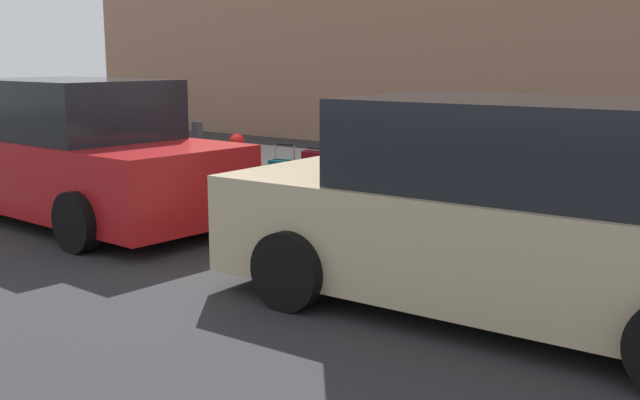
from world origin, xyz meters
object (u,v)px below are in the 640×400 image
at_px(suitcase_silver_1, 446,189).
at_px(suitcase_olive_0, 491,198).
at_px(suitcase_black_3, 358,178).
at_px(parked_car_beige_0, 511,216).
at_px(bollard_post, 198,155).
at_px(suitcase_maroon_4, 320,177).
at_px(suitcase_teal_5, 285,179).
at_px(parked_car_red_1, 73,155).
at_px(suitcase_red_2, 403,189).
at_px(fire_hydrant, 237,161).
at_px(parking_meter, 607,159).

bearing_deg(suitcase_silver_1, suitcase_olive_0, 176.39).
xyz_separation_m(suitcase_black_3, parked_car_beige_0, (-2.98, 2.16, 0.27)).
height_order(suitcase_black_3, bollard_post, suitcase_black_3).
xyz_separation_m(suitcase_maroon_4, suitcase_teal_5, (0.56, 0.04, -0.07)).
relative_size(bollard_post, parked_car_beige_0, 0.20).
height_order(suitcase_silver_1, suitcase_maroon_4, suitcase_silver_1).
distance_m(suitcase_silver_1, parked_car_red_1, 4.53).
distance_m(suitcase_red_2, suitcase_maroon_4, 1.21).
distance_m(suitcase_silver_1, suitcase_teal_5, 2.37).
bearing_deg(parked_car_red_1, suitcase_teal_5, -127.15).
distance_m(suitcase_red_2, fire_hydrant, 2.70).
xyz_separation_m(suitcase_red_2, parked_car_red_1, (3.36, 2.23, 0.36)).
bearing_deg(suitcase_silver_1, suitcase_maroon_4, 0.66).
height_order(suitcase_red_2, suitcase_maroon_4, suitcase_red_2).
height_order(suitcase_olive_0, suitcase_red_2, suitcase_olive_0).
bearing_deg(parked_car_red_1, suitcase_silver_1, -151.26).
bearing_deg(fire_hydrant, suitcase_teal_5, 175.80).
bearing_deg(suitcase_silver_1, suitcase_black_3, 0.72).
bearing_deg(fire_hydrant, suitcase_black_3, 179.39).
height_order(fire_hydrant, bollard_post, bollard_post).
height_order(suitcase_olive_0, parking_meter, parking_meter).
relative_size(suitcase_olive_0, suitcase_black_3, 0.95).
relative_size(suitcase_teal_5, parked_car_red_1, 0.16).
xyz_separation_m(suitcase_teal_5, parked_car_red_1, (1.60, 2.11, 0.40)).
distance_m(suitcase_silver_1, suitcase_red_2, 0.61).
xyz_separation_m(fire_hydrant, bollard_post, (0.64, 0.15, 0.06)).
height_order(suitcase_olive_0, suitcase_teal_5, suitcase_olive_0).
distance_m(suitcase_black_3, parked_car_beige_0, 3.69).
distance_m(suitcase_olive_0, bollard_post, 4.51).
bearing_deg(suitcase_red_2, suitcase_olive_0, 175.55).
bearing_deg(suitcase_olive_0, suitcase_silver_1, -3.61).
xyz_separation_m(bollard_post, parked_car_beige_0, (-5.71, 2.03, 0.17)).
bearing_deg(parked_car_red_1, suitcase_red_2, -146.45).
distance_m(suitcase_olive_0, suitcase_red_2, 1.18).
bearing_deg(parked_car_beige_0, fire_hydrant, -23.30).
distance_m(suitcase_olive_0, parked_car_beige_0, 2.47).
xyz_separation_m(suitcase_olive_0, suitcase_silver_1, (0.58, -0.04, 0.02)).
xyz_separation_m(bollard_post, parked_car_red_1, (0.03, 2.03, 0.19)).
xyz_separation_m(suitcase_black_3, parked_car_red_1, (2.76, 2.16, 0.28)).
height_order(parking_meter, parked_car_beige_0, parked_car_beige_0).
bearing_deg(parking_meter, bollard_post, 4.06).
distance_m(suitcase_olive_0, parking_meter, 1.26).
height_order(suitcase_red_2, parked_car_red_1, parked_car_red_1).
bearing_deg(suitcase_silver_1, suitcase_teal_5, 1.49).
height_order(fire_hydrant, parked_car_red_1, parked_car_red_1).
distance_m(suitcase_olive_0, parked_car_red_1, 5.03).
bearing_deg(suitcase_olive_0, suitcase_teal_5, 0.49).
bearing_deg(suitcase_teal_5, suitcase_red_2, -176.21).
xyz_separation_m(suitcase_maroon_4, parked_car_red_1, (2.16, 2.16, 0.33)).
relative_size(suitcase_olive_0, suitcase_red_2, 1.04).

